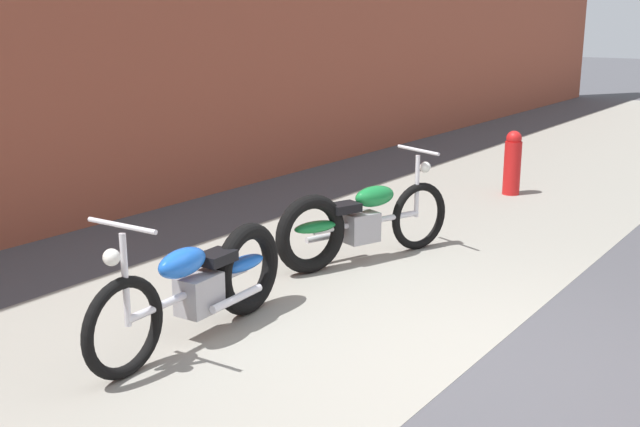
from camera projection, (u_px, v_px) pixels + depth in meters
name	position (u px, v px, depth m)	size (l,w,h in m)	color
ground_plane	(470.00, 368.00, 5.12)	(80.00, 80.00, 0.00)	#47474C
sidewalk_slab	(268.00, 310.00, 6.11)	(36.00, 3.50, 0.01)	gray
motorcycle_blue	(206.00, 283.00, 5.56)	(2.01, 0.58, 1.03)	black
motorcycle_green	(354.00, 223.00, 7.19)	(1.92, 0.89, 1.03)	black
fire_hydrant	(512.00, 163.00, 9.97)	(0.22, 0.22, 0.84)	red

